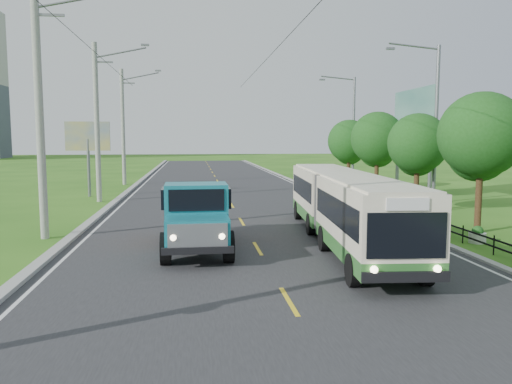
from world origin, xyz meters
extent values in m
plane|color=#2C6317|center=(0.00, 0.00, 0.00)|extent=(240.00, 240.00, 0.00)
cube|color=#28282B|center=(0.00, 20.00, 0.01)|extent=(14.00, 120.00, 0.02)
cube|color=#9E9E99|center=(-7.20, 20.00, 0.07)|extent=(0.40, 120.00, 0.15)
cube|color=#9E9E99|center=(7.15, 20.00, 0.05)|extent=(0.30, 120.00, 0.10)
cube|color=silver|center=(-6.65, 20.00, 0.02)|extent=(0.12, 120.00, 0.00)
cube|color=silver|center=(6.65, 20.00, 0.02)|extent=(0.12, 120.00, 0.00)
cube|color=yellow|center=(0.00, 0.00, 0.02)|extent=(0.12, 2.20, 0.00)
cube|color=black|center=(8.00, 14.00, 0.30)|extent=(0.04, 40.00, 0.60)
cylinder|color=gray|center=(-8.30, 9.00, 5.00)|extent=(0.32, 0.32, 10.00)
cube|color=slate|center=(-7.80, 9.00, 8.80)|extent=(1.20, 0.10, 0.10)
cylinder|color=gray|center=(-8.30, 21.00, 5.00)|extent=(0.32, 0.32, 10.00)
cube|color=slate|center=(-7.80, 21.00, 8.80)|extent=(1.20, 0.10, 0.10)
cube|color=slate|center=(-5.20, 21.00, 9.90)|extent=(0.50, 0.18, 0.12)
cylinder|color=gray|center=(-8.30, 33.00, 5.00)|extent=(0.32, 0.32, 10.00)
cube|color=slate|center=(-7.80, 33.00, 8.80)|extent=(1.20, 0.10, 0.10)
cube|color=slate|center=(-5.20, 33.00, 9.90)|extent=(0.50, 0.18, 0.12)
cylinder|color=#382314|center=(9.80, 8.00, 1.68)|extent=(0.28, 0.28, 3.36)
sphere|color=#1A4C15|center=(9.80, 8.00, 4.20)|extent=(3.60, 3.60, 3.60)
sphere|color=#1A4C15|center=(10.00, 8.50, 3.48)|extent=(2.64, 2.64, 2.64)
cylinder|color=#382314|center=(9.80, 14.00, 1.51)|extent=(0.28, 0.28, 3.02)
sphere|color=#1A4C15|center=(9.80, 14.00, 3.78)|extent=(3.24, 3.24, 3.24)
sphere|color=#1A4C15|center=(10.00, 14.50, 3.13)|extent=(2.38, 2.38, 2.38)
cylinder|color=#382314|center=(9.80, 20.00, 1.62)|extent=(0.28, 0.28, 3.25)
sphere|color=#1A4C15|center=(9.80, 20.00, 4.06)|extent=(3.48, 3.48, 3.48)
sphere|color=#1A4C15|center=(10.00, 20.50, 3.36)|extent=(2.55, 2.55, 2.55)
cylinder|color=#382314|center=(9.80, 26.00, 1.54)|extent=(0.28, 0.28, 3.08)
sphere|color=#1A4C15|center=(9.80, 26.00, 3.85)|extent=(3.30, 3.30, 3.30)
sphere|color=#1A4C15|center=(10.00, 26.50, 3.19)|extent=(2.42, 2.42, 2.42)
cylinder|color=slate|center=(10.80, 14.00, 4.50)|extent=(0.20, 0.20, 9.00)
cylinder|color=slate|center=(9.40, 14.00, 8.90)|extent=(2.80, 0.10, 0.34)
cube|color=slate|center=(8.10, 14.00, 8.75)|extent=(0.45, 0.16, 0.12)
cylinder|color=slate|center=(10.80, 28.00, 4.50)|extent=(0.20, 0.20, 9.00)
cylinder|color=slate|center=(9.40, 28.00, 8.90)|extent=(2.80, 0.10, 0.34)
cube|color=slate|center=(8.10, 28.00, 8.75)|extent=(0.45, 0.16, 0.12)
cylinder|color=silver|center=(8.60, 6.00, 0.20)|extent=(0.64, 0.64, 0.40)
sphere|color=#1A4C15|center=(8.60, 6.00, 0.45)|extent=(0.44, 0.44, 0.44)
cylinder|color=silver|center=(8.60, 14.00, 0.20)|extent=(0.64, 0.64, 0.40)
sphere|color=#1A4C15|center=(8.60, 14.00, 0.45)|extent=(0.44, 0.44, 0.44)
cylinder|color=silver|center=(8.60, 22.00, 0.20)|extent=(0.64, 0.64, 0.40)
sphere|color=#1A4C15|center=(8.60, 22.00, 0.45)|extent=(0.44, 0.44, 0.44)
cylinder|color=slate|center=(-9.50, 24.00, 2.00)|extent=(0.20, 0.20, 4.00)
cube|color=yellow|center=(-9.50, 24.00, 4.20)|extent=(3.00, 0.15, 2.00)
cylinder|color=slate|center=(12.30, 17.50, 2.50)|extent=(0.24, 0.24, 5.00)
cylinder|color=slate|center=(12.30, 22.50, 2.50)|extent=(0.24, 0.24, 5.00)
cube|color=#144C47|center=(12.30, 20.00, 5.80)|extent=(0.20, 6.00, 3.00)
cube|color=#306F2C|center=(3.13, 3.03, 0.70)|extent=(2.72, 6.79, 0.49)
cube|color=beige|center=(3.13, 3.03, 1.80)|extent=(2.72, 6.79, 1.71)
cube|color=black|center=(3.13, 3.03, 1.81)|extent=(2.72, 6.26, 0.84)
cube|color=#306F2C|center=(3.70, 10.30, 0.70)|extent=(2.69, 6.35, 0.49)
cube|color=beige|center=(3.70, 10.30, 1.80)|extent=(2.69, 6.35, 1.71)
cube|color=black|center=(3.70, 10.30, 1.81)|extent=(2.68, 5.82, 0.84)
cube|color=#4C4C4C|center=(3.43, 6.78, 1.56)|extent=(2.14, 1.04, 2.11)
cube|color=black|center=(2.87, -0.30, 1.65)|extent=(1.99, 0.21, 1.15)
cylinder|color=black|center=(1.98, 1.03, 0.46)|extent=(0.35, 0.94, 0.92)
cylinder|color=black|center=(3.97, 0.88, 0.46)|extent=(0.35, 0.94, 0.92)
cylinder|color=black|center=(2.31, 5.35, 0.46)|extent=(0.35, 0.94, 0.92)
cylinder|color=black|center=(4.31, 5.20, 0.46)|extent=(0.35, 0.94, 0.92)
cylinder|color=black|center=(2.55, 8.35, 0.46)|extent=(0.35, 0.94, 0.92)
cylinder|color=black|center=(4.54, 8.20, 0.46)|extent=(0.35, 0.94, 0.92)
cylinder|color=black|center=(2.87, 12.41, 0.46)|extent=(0.35, 0.94, 0.92)
cylinder|color=black|center=(4.86, 12.25, 0.46)|extent=(0.35, 0.94, 0.92)
cube|color=#167889|center=(-2.21, 3.92, 1.05)|extent=(2.03, 1.36, 0.96)
cube|color=#167889|center=(-2.22, 5.36, 1.53)|extent=(2.13, 1.56, 1.92)
cube|color=black|center=(-2.22, 5.36, 2.01)|extent=(2.33, 1.27, 0.67)
cube|color=black|center=(-2.23, 6.12, 0.62)|extent=(1.02, 5.76, 0.24)
cube|color=#C34E12|center=(-2.25, 7.75, 1.58)|extent=(2.24, 2.90, 1.25)
cylinder|color=black|center=(-3.22, 4.10, 0.53)|extent=(0.35, 1.06, 1.05)
cylinder|color=black|center=(-1.20, 4.12, 0.53)|extent=(0.35, 1.06, 1.05)
cylinder|color=black|center=(-3.26, 7.93, 0.53)|extent=(0.35, 1.06, 1.05)
cylinder|color=black|center=(-1.24, 7.96, 0.53)|extent=(0.35, 1.06, 1.05)
camera|label=1|loc=(-2.32, -11.79, 4.02)|focal=35.00mm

